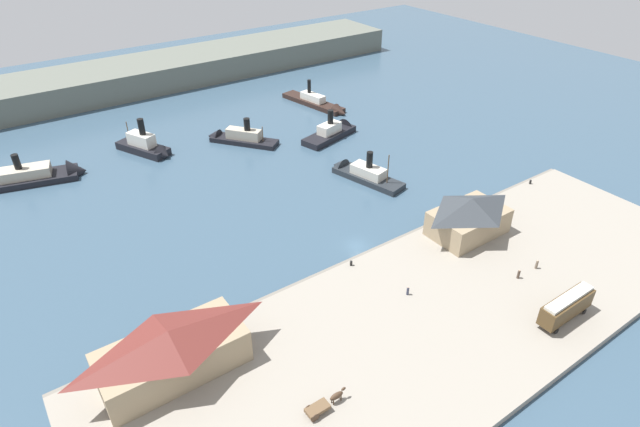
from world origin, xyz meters
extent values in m
plane|color=#385166|center=(0.00, 0.00, 0.00)|extent=(320.00, 320.00, 0.00)
cube|color=gray|center=(0.00, -22.00, 0.60)|extent=(110.00, 36.00, 1.20)
cube|color=slate|center=(0.00, -3.60, 0.50)|extent=(110.00, 0.80, 1.00)
cube|color=#998466|center=(-39.16, -9.59, 3.86)|extent=(19.25, 8.70, 5.31)
pyramid|color=maroon|center=(-39.16, -9.59, 7.60)|extent=(19.64, 9.14, 2.17)
cube|color=#998466|center=(18.44, -9.84, 3.66)|extent=(14.05, 8.98, 4.91)
pyramid|color=#33383D|center=(18.44, -9.84, 7.46)|extent=(14.34, 9.42, 2.70)
cube|color=#4C381E|center=(12.97, -33.87, 3.62)|extent=(10.25, 2.57, 3.04)
cube|color=beige|center=(12.97, -33.87, 5.39)|extent=(9.84, 1.80, 0.50)
cylinder|color=black|center=(16.56, -32.58, 1.65)|extent=(0.90, 0.18, 0.90)
cylinder|color=black|center=(16.56, -35.16, 1.65)|extent=(0.90, 0.18, 0.90)
cylinder|color=black|center=(9.39, -32.58, 1.65)|extent=(0.90, 0.18, 0.90)
cylinder|color=black|center=(9.39, -35.16, 1.65)|extent=(0.90, 0.18, 0.90)
cube|color=brown|center=(-27.13, -26.12, 2.05)|extent=(3.08, 1.60, 0.50)
cylinder|color=#4C3828|center=(-28.05, -25.32, 1.80)|extent=(1.20, 0.10, 1.20)
cylinder|color=#4C3828|center=(-28.05, -26.92, 1.80)|extent=(1.20, 0.10, 1.20)
ellipsoid|color=#473323|center=(-24.19, -26.12, 2.30)|extent=(2.00, 0.70, 0.90)
ellipsoid|color=#473323|center=(-23.09, -26.12, 2.85)|extent=(0.70, 0.32, 0.44)
cylinder|color=#473323|center=(-23.59, -25.92, 1.70)|extent=(0.16, 0.16, 1.00)
cylinder|color=#473323|center=(-23.59, -26.32, 1.70)|extent=(0.16, 0.16, 1.00)
cylinder|color=#473323|center=(-24.79, -25.92, 1.70)|extent=(0.16, 0.16, 1.00)
cylinder|color=#473323|center=(-24.79, -26.32, 1.70)|extent=(0.16, 0.16, 1.00)
cylinder|color=#6B5B4C|center=(20.11, -24.02, 1.94)|extent=(0.43, 0.43, 1.49)
sphere|color=#CCA889|center=(20.11, -24.02, 2.82)|extent=(0.27, 0.27, 0.27)
cylinder|color=#4C3D33|center=(15.38, -23.89, 1.95)|extent=(0.44, 0.44, 1.50)
sphere|color=#CCA889|center=(15.38, -23.89, 2.84)|extent=(0.27, 0.27, 0.27)
cylinder|color=#33384C|center=(-2.66, -16.30, 1.88)|extent=(0.40, 0.40, 1.36)
sphere|color=#CCA889|center=(-2.66, -16.30, 2.69)|extent=(0.25, 0.25, 0.25)
cylinder|color=black|center=(-5.48, -5.14, 1.65)|extent=(0.44, 0.44, 0.90)
cylinder|color=black|center=(44.47, -5.05, 1.65)|extent=(0.44, 0.44, 0.90)
cube|color=black|center=(33.88, 64.32, 0.69)|extent=(8.71, 23.00, 1.38)
cone|color=black|center=(35.97, 53.25, 0.69)|extent=(4.82, 4.76, 4.13)
cube|color=silver|center=(33.88, 64.32, 2.42)|extent=(4.28, 8.60, 2.07)
cylinder|color=black|center=(33.59, 65.81, 5.43)|extent=(1.07, 1.07, 3.95)
cube|color=black|center=(-19.23, 61.90, 0.95)|extent=(10.48, 15.14, 1.91)
cone|color=black|center=(-16.19, 55.35, 0.95)|extent=(5.06, 4.20, 4.37)
cube|color=silver|center=(-19.23, 61.90, 3.46)|extent=(5.79, 7.69, 3.10)
cylinder|color=black|center=(-18.84, 61.06, 7.02)|extent=(1.54, 1.54, 4.02)
cylinder|color=brown|center=(-21.05, 65.83, 4.55)|extent=(0.24, 0.24, 5.30)
cube|color=black|center=(3.98, 52.07, 0.62)|extent=(14.50, 16.86, 1.25)
cone|color=black|center=(-1.42, 59.07, 0.62)|extent=(5.29, 5.10, 4.22)
cube|color=#B2A893|center=(3.98, 52.07, 2.53)|extent=(7.77, 8.88, 2.56)
cylinder|color=black|center=(4.66, 51.18, 5.37)|extent=(1.59, 1.59, 3.13)
cylinder|color=brown|center=(7.21, 47.87, 3.25)|extent=(0.24, 0.24, 4.00)
cube|color=#23282D|center=(17.56, 18.25, 0.67)|extent=(9.05, 17.88, 1.34)
cone|color=#23282D|center=(15.46, 26.57, 0.67)|extent=(5.12, 4.10, 4.50)
cube|color=beige|center=(17.56, 18.25, 2.42)|extent=(5.41, 8.50, 2.15)
cylinder|color=black|center=(17.60, 18.09, 5.35)|extent=(1.44, 1.44, 3.69)
cylinder|color=brown|center=(18.82, 13.25, 4.72)|extent=(0.24, 0.24, 6.75)
cube|color=black|center=(-45.92, 61.58, 0.71)|extent=(22.17, 11.62, 1.43)
cone|color=black|center=(-35.64, 59.03, 0.71)|extent=(5.15, 6.78, 6.04)
cube|color=#B2A893|center=(-45.92, 61.58, 2.56)|extent=(11.38, 6.93, 2.26)
cylinder|color=black|center=(-46.79, 61.80, 5.39)|extent=(1.49, 1.49, 3.40)
cube|color=black|center=(23.73, 41.80, 0.82)|extent=(17.10, 9.37, 1.65)
cone|color=black|center=(31.60, 43.85, 0.82)|extent=(4.07, 5.48, 4.90)
cube|color=silver|center=(23.73, 41.80, 2.88)|extent=(7.03, 4.81, 2.47)
cylinder|color=black|center=(24.14, 41.90, 5.92)|extent=(1.50, 1.50, 3.61)
cube|color=#60665B|center=(0.00, 110.00, 4.00)|extent=(180.00, 24.00, 8.00)
camera|label=1|loc=(-50.41, -59.95, 57.46)|focal=29.09mm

